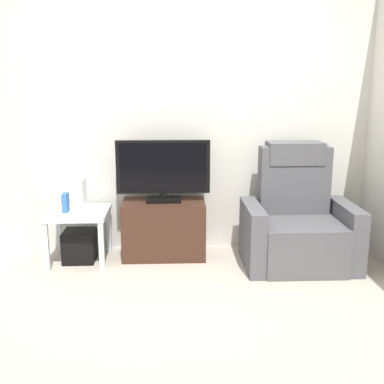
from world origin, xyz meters
The scene contains 9 objects.
ground_plane centered at (0.00, 0.00, 0.00)m, with size 6.40×6.40×0.00m, color #B2A899.
wall_back centered at (0.00, 1.13, 1.30)m, with size 6.40×0.06×2.60m, color silver.
tv_stand centered at (-0.13, 0.85, 0.27)m, with size 0.77×0.44×0.53m.
television centered at (-0.13, 0.87, 0.83)m, with size 0.86×0.20×0.57m.
recliner_armchair centered at (1.08, 0.63, 0.37)m, with size 0.98×0.78×1.08m.
side_table centered at (-0.90, 0.75, 0.40)m, with size 0.54×0.54×0.47m.
subwoofer_box centered at (-0.90, 0.75, 0.14)m, with size 0.28×0.28×0.28m, color black.
book_upright centered at (-1.00, 0.73, 0.56)m, with size 0.05×0.11×0.17m, color #3366B2.
game_console centered at (-0.87, 0.76, 0.62)m, with size 0.07×0.20×0.29m, color white.
Camera 1 is at (-0.04, -3.36, 1.60)m, focal length 43.65 mm.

